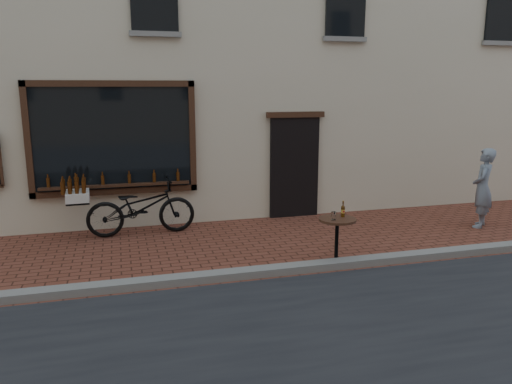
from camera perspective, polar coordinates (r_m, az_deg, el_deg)
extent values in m
plane|color=brown|center=(7.58, -0.51, -10.18)|extent=(90.00, 90.00, 0.00)
cube|color=slate|center=(7.73, -0.90, -9.23)|extent=(90.00, 0.25, 0.12)
cube|color=black|center=(10.28, -15.99, 5.91)|extent=(3.00, 0.06, 2.00)
cube|color=black|center=(10.21, -16.33, 11.81)|extent=(3.24, 0.10, 0.12)
cube|color=black|center=(10.42, -15.65, 0.09)|extent=(3.24, 0.10, 0.12)
cube|color=black|center=(10.39, -24.64, 5.34)|extent=(0.12, 0.10, 2.24)
cube|color=black|center=(10.36, -7.29, 6.32)|extent=(0.12, 0.10, 2.24)
cube|color=black|center=(10.34, -15.69, 0.74)|extent=(2.90, 0.16, 0.05)
cube|color=black|center=(11.03, 4.39, 2.79)|extent=(1.10, 0.10, 2.20)
cube|color=black|center=(10.88, 4.55, 8.81)|extent=(1.30, 0.10, 0.12)
cylinder|color=#3D1C07|center=(10.41, -22.62, 1.00)|extent=(0.06, 0.06, 0.19)
cylinder|color=#3D1C07|center=(10.36, -19.88, 1.16)|extent=(0.06, 0.06, 0.19)
cylinder|color=#3D1C07|center=(10.33, -17.11, 1.32)|extent=(0.06, 0.06, 0.19)
cylinder|color=#3D1C07|center=(10.32, -14.34, 1.47)|extent=(0.06, 0.06, 0.19)
cylinder|color=#3D1C07|center=(10.34, -11.58, 1.62)|extent=(0.06, 0.06, 0.19)
cylinder|color=#3D1C07|center=(10.39, -8.82, 1.77)|extent=(0.06, 0.06, 0.19)
cube|color=black|center=(11.44, 10.24, 20.57)|extent=(0.90, 0.06, 1.40)
cube|color=black|center=(13.61, 26.44, 18.16)|extent=(0.90, 0.06, 1.40)
imported|color=black|center=(9.99, -12.99, -1.71)|extent=(2.10, 0.80, 1.09)
cube|color=black|center=(9.92, -19.66, -0.99)|extent=(0.43, 0.60, 0.04)
cube|color=beige|center=(9.90, -19.70, -0.41)|extent=(0.43, 0.62, 0.17)
cylinder|color=#3D1C07|center=(9.65, -19.11, 0.53)|extent=(0.07, 0.07, 0.23)
cylinder|color=#3D1C07|center=(9.65, -19.82, 0.49)|extent=(0.07, 0.07, 0.23)
cylinder|color=#3D1C07|center=(9.66, -20.54, 0.44)|extent=(0.07, 0.07, 0.23)
cylinder|color=#3D1C07|center=(9.66, -21.25, 0.40)|extent=(0.07, 0.07, 0.23)
cylinder|color=#3D1C07|center=(9.79, -19.09, 0.69)|extent=(0.07, 0.07, 0.23)
cylinder|color=#3D1C07|center=(9.79, -19.80, 0.65)|extent=(0.07, 0.07, 0.23)
cylinder|color=#3D1C07|center=(9.80, -20.50, 0.60)|extent=(0.07, 0.07, 0.23)
cylinder|color=#3D1C07|center=(9.81, -21.21, 0.56)|extent=(0.07, 0.07, 0.23)
cylinder|color=#3D1C07|center=(9.93, -19.08, 0.85)|extent=(0.07, 0.07, 0.23)
cylinder|color=#3D1C07|center=(9.93, -19.77, 0.80)|extent=(0.07, 0.07, 0.23)
cylinder|color=#3D1C07|center=(9.94, -20.47, 0.76)|extent=(0.07, 0.07, 0.23)
cylinder|color=#3D1C07|center=(9.95, -21.16, 0.72)|extent=(0.07, 0.07, 0.23)
cylinder|color=#3D1C07|center=(10.07, -19.06, 1.00)|extent=(0.07, 0.07, 0.23)
cylinder|color=#3D1C07|center=(10.08, -19.75, 0.96)|extent=(0.07, 0.07, 0.23)
cylinder|color=black|center=(8.37, 9.11, -8.03)|extent=(0.44, 0.44, 0.03)
cylinder|color=black|center=(8.25, 9.19, -5.63)|extent=(0.06, 0.06, 0.71)
cylinder|color=black|center=(8.15, 9.28, -3.12)|extent=(0.61, 0.61, 0.04)
cylinder|color=gold|center=(8.22, 9.90, -2.18)|extent=(0.06, 0.06, 0.06)
cylinder|color=white|center=(8.02, 8.85, -2.71)|extent=(0.08, 0.08, 0.13)
imported|color=slate|center=(11.21, 24.49, 0.42)|extent=(0.70, 0.70, 1.64)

